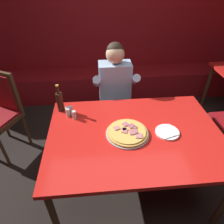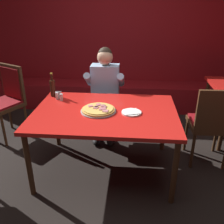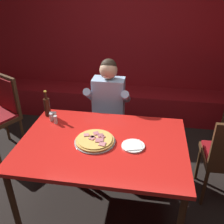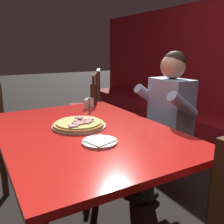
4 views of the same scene
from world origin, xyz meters
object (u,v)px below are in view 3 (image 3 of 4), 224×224
at_px(main_dining_table, 103,148).
at_px(dining_chair_near_left, 2,109).
at_px(beer_bottle, 47,106).
at_px(shaker_oregano, 51,118).
at_px(shaker_black_pepper, 56,120).
at_px(shaker_red_pepper_flakes, 52,116).
at_px(diner_seated_blue_shirt, 108,107).
at_px(plate_white_paper, 133,146).
at_px(shaker_parmesan, 55,116).
at_px(pizza, 95,140).

height_order(main_dining_table, dining_chair_near_left, dining_chair_near_left).
bearing_deg(beer_bottle, shaker_oregano, -53.12).
relative_size(main_dining_table, shaker_black_pepper, 17.88).
xyz_separation_m(shaker_red_pepper_flakes, dining_chair_near_left, (-0.84, 0.39, -0.19)).
bearing_deg(main_dining_table, diner_seated_blue_shirt, 96.67).
distance_m(shaker_oregano, shaker_red_pepper_flakes, 0.03).
distance_m(beer_bottle, shaker_red_pepper_flakes, 0.13).
distance_m(plate_white_paper, shaker_black_pepper, 0.88).
relative_size(beer_bottle, shaker_black_pepper, 3.40).
distance_m(beer_bottle, shaker_parmesan, 0.15).
distance_m(shaker_oregano, shaker_parmesan, 0.05).
xyz_separation_m(plate_white_paper, dining_chair_near_left, (-1.74, 0.74, -0.16)).
bearing_deg(pizza, shaker_black_pepper, 150.98).
relative_size(pizza, diner_seated_blue_shirt, 0.30).
height_order(main_dining_table, diner_seated_blue_shirt, diner_seated_blue_shirt).
xyz_separation_m(shaker_parmesan, shaker_red_pepper_flakes, (-0.04, -0.01, 0.00)).
height_order(pizza, plate_white_paper, pizza).
bearing_deg(shaker_parmesan, dining_chair_near_left, 156.61).
bearing_deg(main_dining_table, plate_white_paper, -5.19).
bearing_deg(shaker_parmesan, shaker_oregano, -126.92).
height_order(plate_white_paper, shaker_oregano, shaker_oregano).
distance_m(plate_white_paper, diner_seated_blue_shirt, 0.89).
bearing_deg(shaker_red_pepper_flakes, beer_bottle, 133.43).
bearing_deg(plate_white_paper, shaker_parmesan, 157.52).
height_order(pizza, shaker_oregano, shaker_oregano).
bearing_deg(shaker_oregano, main_dining_table, -25.92).
distance_m(shaker_oregano, shaker_black_pepper, 0.07).
distance_m(main_dining_table, diner_seated_blue_shirt, 0.79).
xyz_separation_m(pizza, beer_bottle, (-0.62, 0.41, 0.09)).
bearing_deg(diner_seated_blue_shirt, shaker_oregano, -136.60).
distance_m(beer_bottle, shaker_oregano, 0.15).
bearing_deg(shaker_black_pepper, shaker_parmesan, 113.88).
xyz_separation_m(pizza, diner_seated_blue_shirt, (-0.02, 0.79, -0.07)).
distance_m(pizza, plate_white_paper, 0.35).
bearing_deg(plate_white_paper, dining_chair_near_left, 157.06).
height_order(diner_seated_blue_shirt, dining_chair_near_left, diner_seated_blue_shirt).
distance_m(shaker_red_pepper_flakes, diner_seated_blue_shirt, 0.70).
distance_m(main_dining_table, shaker_red_pepper_flakes, 0.70).
relative_size(pizza, shaker_red_pepper_flakes, 4.41).
bearing_deg(shaker_black_pepper, beer_bottle, 133.78).
xyz_separation_m(diner_seated_blue_shirt, dining_chair_near_left, (-1.37, -0.07, -0.11)).
relative_size(plate_white_paper, shaker_black_pepper, 2.44).
bearing_deg(shaker_red_pepper_flakes, dining_chair_near_left, 155.42).
bearing_deg(dining_chair_near_left, beer_bottle, -21.88).
relative_size(main_dining_table, plate_white_paper, 7.32).
distance_m(shaker_black_pepper, dining_chair_near_left, 1.04).
bearing_deg(dining_chair_near_left, pizza, -27.46).
distance_m(diner_seated_blue_shirt, dining_chair_near_left, 1.37).
distance_m(plate_white_paper, shaker_oregano, 0.95).
xyz_separation_m(pizza, shaker_oregano, (-0.54, 0.31, 0.02)).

